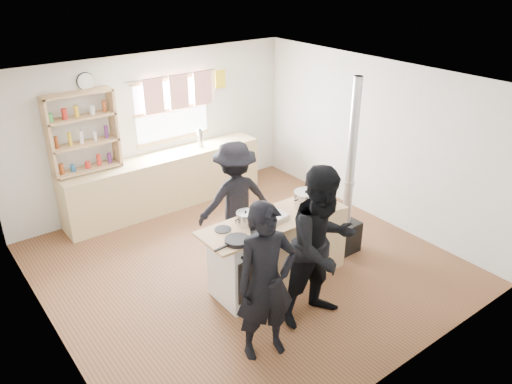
% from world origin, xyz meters
% --- Properties ---
extents(ground, '(5.00, 5.00, 0.01)m').
position_xyz_m(ground, '(0.00, 0.00, -0.01)').
color(ground, brown).
rests_on(ground, ground).
extents(back_counter, '(3.40, 0.55, 0.90)m').
position_xyz_m(back_counter, '(0.00, 2.22, 0.45)').
color(back_counter, tan).
rests_on(back_counter, ground).
extents(shelving_unit, '(1.00, 0.28, 1.20)m').
position_xyz_m(shelving_unit, '(-1.20, 2.34, 1.51)').
color(shelving_unit, tan).
rests_on(shelving_unit, back_counter).
extents(thermos, '(0.10, 0.10, 0.31)m').
position_xyz_m(thermos, '(0.70, 2.22, 1.05)').
color(thermos, silver).
rests_on(thermos, back_counter).
extents(cooking_island, '(1.97, 0.64, 0.93)m').
position_xyz_m(cooking_island, '(0.14, -0.55, 0.47)').
color(cooking_island, white).
rests_on(cooking_island, ground).
extents(skillet_greens, '(0.31, 0.31, 0.05)m').
position_xyz_m(skillet_greens, '(-0.63, -0.74, 0.96)').
color(skillet_greens, black).
rests_on(skillet_greens, cooking_island).
extents(roast_tray, '(0.33, 0.27, 0.07)m').
position_xyz_m(roast_tray, '(0.03, -0.59, 0.97)').
color(roast_tray, silver).
rests_on(roast_tray, cooking_island).
extents(stockpot_stove, '(0.23, 0.23, 0.19)m').
position_xyz_m(stockpot_stove, '(-0.31, -0.46, 1.01)').
color(stockpot_stove, silver).
rests_on(stockpot_stove, cooking_island).
extents(stockpot_counter, '(0.31, 0.31, 0.23)m').
position_xyz_m(stockpot_counter, '(0.58, -0.54, 1.03)').
color(stockpot_counter, '#B8B8BB').
rests_on(stockpot_counter, cooking_island).
extents(bread_board, '(0.33, 0.28, 0.12)m').
position_xyz_m(bread_board, '(0.85, -0.61, 0.98)').
color(bread_board, tan).
rests_on(bread_board, cooking_island).
extents(flue_heater, '(0.35, 0.35, 2.50)m').
position_xyz_m(flue_heater, '(1.35, -0.56, 0.66)').
color(flue_heater, black).
rests_on(flue_heater, ground).
extents(person_near_left, '(0.73, 0.57, 1.76)m').
position_xyz_m(person_near_left, '(-0.80, -1.47, 0.88)').
color(person_near_left, black).
rests_on(person_near_left, ground).
extents(person_near_right, '(0.96, 0.77, 1.89)m').
position_xyz_m(person_near_right, '(0.06, -1.39, 0.95)').
color(person_near_right, black).
rests_on(person_near_right, ground).
extents(person_far, '(1.14, 0.77, 1.64)m').
position_xyz_m(person_far, '(0.11, 0.37, 0.82)').
color(person_far, black).
rests_on(person_far, ground).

